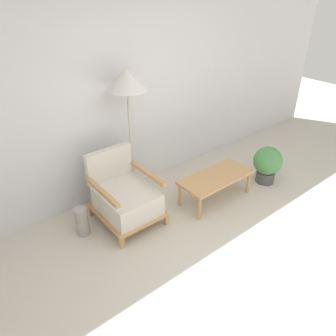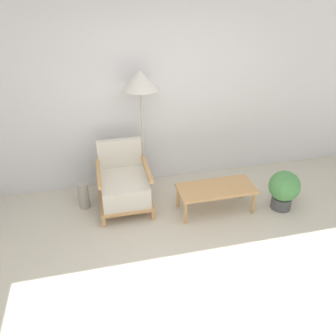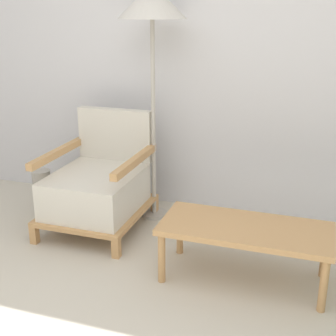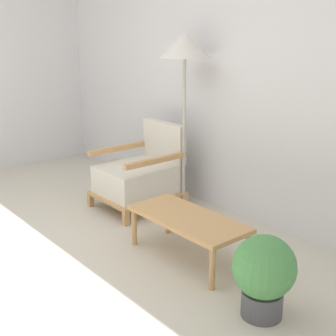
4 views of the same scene
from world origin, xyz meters
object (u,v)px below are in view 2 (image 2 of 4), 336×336
object	(u,v)px
armchair	(124,184)
potted_plant	(284,189)
coffee_table	(216,190)
vase	(84,196)
floor_lamp	(140,84)

from	to	relation	value
armchair	potted_plant	xyz separation A→B (m)	(2.00, -0.54, -0.02)
armchair	coffee_table	world-z (taller)	armchair
vase	potted_plant	world-z (taller)	potted_plant
armchair	coffee_table	xyz separation A→B (m)	(1.13, -0.38, -0.02)
coffee_table	potted_plant	bearing A→B (deg)	-10.38
floor_lamp	vase	xyz separation A→B (m)	(-0.85, -0.23, -1.36)
armchair	potted_plant	distance (m)	2.07
vase	floor_lamp	bearing A→B (deg)	15.14
vase	potted_plant	bearing A→B (deg)	-13.64
floor_lamp	coffee_table	size ratio (longest dim) A/B	1.73
vase	armchair	bearing A→B (deg)	-8.02
armchair	vase	xyz separation A→B (m)	(-0.53, 0.07, -0.15)
armchair	coffee_table	size ratio (longest dim) A/B	0.83
armchair	floor_lamp	size ratio (longest dim) A/B	0.48
potted_plant	floor_lamp	bearing A→B (deg)	153.39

